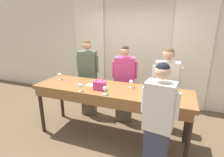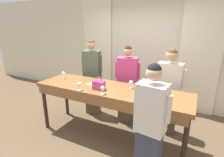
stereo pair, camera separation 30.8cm
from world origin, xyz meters
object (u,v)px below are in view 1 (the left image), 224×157
wine_glass_front_mid (80,86)px  wine_glass_center_mid (156,82)px  wine_glass_center_left (131,82)px  guest_pink_top (124,84)px  handbag (100,85)px  host_pouring (158,124)px  wine_glass_front_right (60,75)px  wine_bottle (157,88)px  guest_olive_jacket (88,78)px  guest_cream_sweater (166,88)px  wine_glass_front_left (160,85)px  wine_glass_center_right (105,89)px  tasting_bar (110,93)px

wine_glass_front_mid → wine_glass_center_mid: 1.32m
wine_glass_center_left → guest_pink_top: guest_pink_top is taller
handbag → host_pouring: size_ratio=0.14×
wine_glass_center_mid → wine_glass_front_right: bearing=-172.8°
wine_bottle → guest_olive_jacket: bearing=156.2°
wine_glass_center_mid → host_pouring: 1.03m
handbag → guest_cream_sweater: guest_cream_sweater is taller
wine_bottle → wine_glass_front_left: wine_bottle is taller
guest_olive_jacket → guest_pink_top: bearing=0.0°
wine_glass_center_right → wine_glass_front_right: bearing=161.1°
wine_glass_front_right → wine_glass_center_left: size_ratio=1.00×
tasting_bar → wine_glass_front_left: wine_glass_front_left is taller
guest_pink_top → wine_glass_center_left: bearing=-61.7°
handbag → host_pouring: host_pouring is taller
wine_glass_center_right → guest_cream_sweater: bearing=48.2°
handbag → wine_glass_center_left: 0.56m
tasting_bar → wine_glass_front_mid: bearing=-143.4°
host_pouring → wine_glass_front_right: bearing=159.7°
guest_olive_jacket → guest_cream_sweater: size_ratio=1.05×
wine_glass_center_left → host_pouring: bearing=-55.1°
wine_bottle → wine_glass_center_left: (-0.47, 0.20, -0.02)m
guest_pink_top → wine_glass_center_mid: bearing=-26.4°
tasting_bar → host_pouring: (0.90, -0.64, -0.05)m
wine_glass_front_right → wine_glass_center_right: same height
wine_glass_front_left → wine_glass_center_right: 0.94m
wine_glass_front_right → wine_glass_center_right: bearing=-18.9°
guest_olive_jacket → guest_pink_top: guest_olive_jacket is taller
tasting_bar → handbag: 0.25m
wine_glass_center_left → wine_glass_center_mid: (0.40, 0.17, -0.00)m
wine_glass_center_mid → guest_olive_jacket: guest_olive_jacket is taller
wine_bottle → wine_glass_front_right: wine_bottle is taller
wine_glass_center_right → host_pouring: host_pouring is taller
wine_bottle → wine_glass_front_left: (0.02, 0.24, -0.02)m
wine_glass_front_mid → guest_olive_jacket: guest_olive_jacket is taller
wine_glass_center_right → guest_cream_sweater: 1.32m
wine_glass_front_mid → wine_glass_front_right: size_ratio=1.00×
guest_olive_jacket → tasting_bar: bearing=-40.5°
tasting_bar → wine_glass_center_mid: bearing=25.3°
guest_olive_jacket → guest_pink_top: (0.86, 0.00, -0.06)m
wine_bottle → wine_glass_front_mid: wine_bottle is taller
wine_glass_center_mid → wine_glass_front_mid: bearing=-150.3°
wine_glass_front_right → guest_cream_sweater: bearing=15.8°
wine_glass_center_left → guest_olive_jacket: bearing=155.8°
wine_glass_center_right → wine_bottle: bearing=18.5°
guest_cream_sweater → host_pouring: 1.32m
handbag → host_pouring: 1.18m
guest_cream_sweater → handbag: bearing=-141.9°
guest_olive_jacket → guest_pink_top: 0.86m
wine_glass_center_mid → guest_pink_top: size_ratio=0.08×
tasting_bar → guest_pink_top: guest_pink_top is taller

